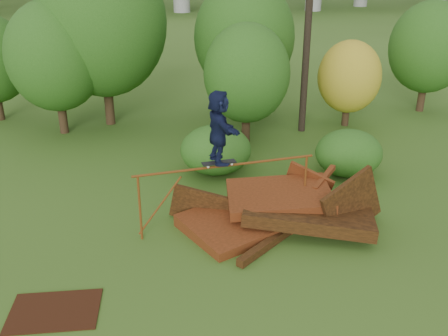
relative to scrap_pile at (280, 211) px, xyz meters
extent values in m
plane|color=#2D5116|center=(-0.68, -1.74, -0.39)|extent=(240.00, 240.00, 0.00)
cube|color=#47220C|center=(-0.77, 0.06, -0.21)|extent=(4.17, 3.62, 0.59)
cube|color=black|center=(0.73, -0.24, 0.03)|extent=(3.82, 2.97, 0.66)
cube|color=#47220C|center=(0.03, 0.26, 0.31)|extent=(2.90, 2.02, 0.58)
cube|color=black|center=(1.83, -0.44, 0.26)|extent=(2.04, 1.00, 2.12)
cube|color=#47220C|center=(1.03, 1.06, 0.16)|extent=(1.31, 1.22, 1.60)
cube|color=black|center=(-1.97, 0.46, -0.04)|extent=(2.02, 0.64, 1.32)
cube|color=black|center=(-0.47, -1.14, -0.27)|extent=(1.94, 1.87, 0.20)
cube|color=#47220C|center=(1.43, 0.76, 0.56)|extent=(0.97, 1.17, 0.34)
cylinder|color=brown|center=(-3.68, -0.41, 0.49)|extent=(0.06, 0.06, 1.77)
cylinder|color=brown|center=(0.78, 0.44, 0.49)|extent=(0.06, 0.06, 1.77)
cylinder|color=brown|center=(-1.45, 0.02, 1.38)|extent=(4.77, 0.97, 0.06)
cube|color=black|center=(-1.64, -0.02, 1.48)|extent=(0.90, 0.39, 0.03)
cylinder|color=beige|center=(-1.93, -0.17, 1.44)|extent=(0.07, 0.04, 0.06)
cylinder|color=beige|center=(-1.97, 0.01, 1.44)|extent=(0.07, 0.04, 0.06)
cylinder|color=beige|center=(-1.32, -0.06, 1.44)|extent=(0.07, 0.04, 0.06)
cylinder|color=beige|center=(-1.35, 0.13, 1.44)|extent=(0.07, 0.04, 0.06)
imported|color=#121738|center=(-1.64, -0.02, 2.43)|extent=(0.89, 1.81, 1.87)
cube|color=black|center=(-5.35, -3.11, -0.38)|extent=(1.80, 1.29, 0.03)
cylinder|color=black|center=(-7.22, 8.55, 0.48)|extent=(0.35, 0.35, 1.74)
ellipsoid|color=#1B4412|center=(-7.22, 8.55, 2.76)|extent=(3.77, 3.77, 4.34)
cylinder|color=black|center=(-5.43, 9.57, 0.77)|extent=(0.40, 0.40, 2.32)
ellipsoid|color=#1B4412|center=(-5.43, 9.57, 3.89)|extent=(5.25, 5.25, 6.04)
cylinder|color=black|center=(0.08, 6.62, 0.35)|extent=(0.33, 0.33, 1.49)
ellipsoid|color=#1B4412|center=(0.08, 6.62, 2.32)|extent=(3.25, 3.25, 3.74)
cylinder|color=black|center=(0.49, 10.09, 0.56)|extent=(0.36, 0.36, 1.90)
ellipsoid|color=#1B4412|center=(0.49, 10.09, 3.14)|extent=(4.35, 4.35, 5.00)
cylinder|color=black|center=(4.67, 8.22, 0.17)|extent=(0.30, 0.30, 1.13)
ellipsoid|color=#A58C19|center=(4.67, 8.22, 1.73)|extent=(2.63, 2.63, 3.03)
cylinder|color=black|center=(8.94, 9.98, 0.42)|extent=(0.34, 0.34, 1.63)
ellipsoid|color=#1B4412|center=(8.94, 9.98, 2.58)|extent=(3.58, 3.58, 4.12)
ellipsoid|color=#1B4412|center=(-1.37, 3.69, 0.42)|extent=(2.36, 2.18, 1.63)
ellipsoid|color=#1B4412|center=(2.95, 3.01, 0.38)|extent=(2.19, 2.01, 1.55)
camera|label=1|loc=(-2.82, -11.71, 6.28)|focal=40.00mm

